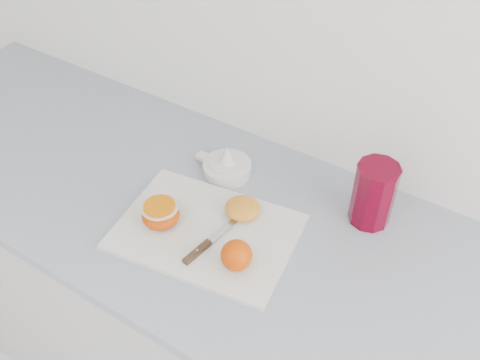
# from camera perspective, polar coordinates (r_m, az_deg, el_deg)

# --- Properties ---
(counter) EXTENTS (2.28, 0.64, 0.89)m
(counter) POSITION_cam_1_polar(r_m,az_deg,el_deg) (1.54, 1.00, -16.56)
(counter) COLOR silver
(counter) RESTS_ON ground
(cutting_board) EXTENTS (0.42, 0.33, 0.01)m
(cutting_board) POSITION_cam_1_polar(r_m,az_deg,el_deg) (1.18, -3.63, -5.54)
(cutting_board) COLOR silver
(cutting_board) RESTS_ON counter
(whole_orange) EXTENTS (0.06, 0.06, 0.06)m
(whole_orange) POSITION_cam_1_polar(r_m,az_deg,el_deg) (1.08, -0.39, -8.03)
(whole_orange) COLOR #CE4B02
(whole_orange) RESTS_ON cutting_board
(half_orange) EXTENTS (0.08, 0.08, 0.05)m
(half_orange) POSITION_cam_1_polar(r_m,az_deg,el_deg) (1.18, -8.47, -3.61)
(half_orange) COLOR #CE4B02
(half_orange) RESTS_ON cutting_board
(squeezed_shell) EXTENTS (0.08, 0.08, 0.03)m
(squeezed_shell) POSITION_cam_1_polar(r_m,az_deg,el_deg) (1.19, 0.25, -3.00)
(squeezed_shell) COLOR orange
(squeezed_shell) RESTS_ON cutting_board
(paring_knife) EXTENTS (0.04, 0.17, 0.01)m
(paring_knife) POSITION_cam_1_polar(r_m,az_deg,el_deg) (1.13, -4.04, -7.21)
(paring_knife) COLOR #49341E
(paring_knife) RESTS_ON cutting_board
(citrus_juicer) EXTENTS (0.15, 0.12, 0.08)m
(citrus_juicer) POSITION_cam_1_polar(r_m,az_deg,el_deg) (1.31, -1.43, 1.53)
(citrus_juicer) COLOR white
(citrus_juicer) RESTS_ON counter
(red_tumbler) EXTENTS (0.09, 0.09, 0.15)m
(red_tumbler) POSITION_cam_1_polar(r_m,az_deg,el_deg) (1.20, 14.02, -1.68)
(red_tumbler) COLOR #620017
(red_tumbler) RESTS_ON counter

